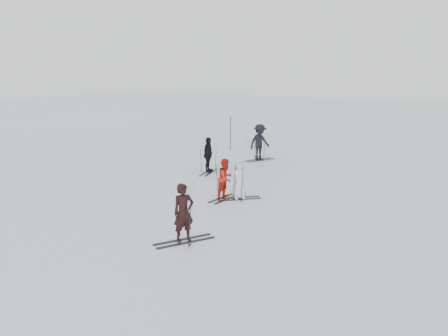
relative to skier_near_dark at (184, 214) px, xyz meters
name	(u,v)px	position (x,y,z in m)	size (l,w,h in m)	color
ground	(210,198)	(-1.88, 3.88, -0.84)	(120.00, 120.00, 0.00)	silver
skier_near_dark	(184,214)	(0.00, 0.00, 0.00)	(0.61, 0.40, 1.68)	black
skier_red	(226,179)	(-1.38, 4.25, -0.08)	(0.74, 0.57, 1.52)	#AA1D13
skier_grey	(239,179)	(-0.90, 4.46, -0.06)	(0.76, 0.49, 1.56)	silver
skier_uphill_left	(208,155)	(-4.39, 7.31, -0.01)	(0.98, 0.41, 1.67)	black
skier_uphill_far	(260,143)	(-3.79, 11.21, 0.12)	(1.24, 0.71, 1.92)	black
skis_near_dark	(184,219)	(0.00, 0.00, -0.17)	(0.97, 1.84, 1.34)	black
skis_red	(226,181)	(-1.38, 4.25, -0.17)	(0.97, 1.83, 1.33)	black
skis_grey	(239,183)	(-0.90, 4.46, -0.21)	(0.91, 1.72, 1.26)	black
skis_uphill_left	(208,160)	(-4.39, 7.31, -0.24)	(0.88, 1.65, 1.21)	black
skis_uphill_far	(260,148)	(-3.79, 11.21, -0.17)	(0.98, 1.85, 1.35)	black
piste_marker	(230,133)	(-6.75, 12.91, 0.19)	(0.05, 0.05, 2.05)	black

